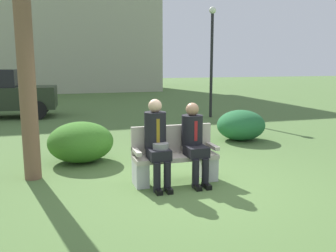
{
  "coord_description": "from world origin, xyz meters",
  "views": [
    {
      "loc": [
        -1.91,
        -5.0,
        1.89
      ],
      "look_at": [
        -0.16,
        0.68,
        0.85
      ],
      "focal_mm": 38.42,
      "sensor_mm": 36.0,
      "label": 1
    }
  ],
  "objects_px": {
    "shrub_mid_lawn": "(81,142)",
    "street_lamp": "(212,51)",
    "seated_man_left": "(157,139)",
    "seated_man_right": "(194,138)",
    "shrub_near_bench": "(241,125)",
    "building_backdrop": "(42,4)",
    "park_bench": "(174,157)"
  },
  "relations": [
    {
      "from": "park_bench",
      "to": "seated_man_right",
      "type": "relative_size",
      "value": 1.06
    },
    {
      "from": "park_bench",
      "to": "street_lamp",
      "type": "xyz_separation_m",
      "value": [
        3.42,
        6.32,
        1.91
      ]
    },
    {
      "from": "building_backdrop",
      "to": "shrub_mid_lawn",
      "type": "bearing_deg",
      "value": -86.98
    },
    {
      "from": "shrub_mid_lawn",
      "to": "seated_man_left",
      "type": "bearing_deg",
      "value": -59.32
    },
    {
      "from": "seated_man_left",
      "to": "shrub_near_bench",
      "type": "distance_m",
      "value": 3.94
    },
    {
      "from": "seated_man_left",
      "to": "shrub_near_bench",
      "type": "height_order",
      "value": "seated_man_left"
    },
    {
      "from": "park_bench",
      "to": "shrub_near_bench",
      "type": "height_order",
      "value": "park_bench"
    },
    {
      "from": "seated_man_right",
      "to": "shrub_mid_lawn",
      "type": "xyz_separation_m",
      "value": [
        -1.65,
        1.76,
        -0.32
      ]
    },
    {
      "from": "park_bench",
      "to": "building_backdrop",
      "type": "relative_size",
      "value": 0.08
    },
    {
      "from": "park_bench",
      "to": "street_lamp",
      "type": "height_order",
      "value": "street_lamp"
    },
    {
      "from": "park_bench",
      "to": "street_lamp",
      "type": "relative_size",
      "value": 0.36
    },
    {
      "from": "shrub_near_bench",
      "to": "street_lamp",
      "type": "distance_m",
      "value": 4.35
    },
    {
      "from": "park_bench",
      "to": "building_backdrop",
      "type": "distance_m",
      "value": 23.21
    },
    {
      "from": "park_bench",
      "to": "seated_man_right",
      "type": "height_order",
      "value": "seated_man_right"
    },
    {
      "from": "shrub_mid_lawn",
      "to": "street_lamp",
      "type": "relative_size",
      "value": 0.33
    },
    {
      "from": "shrub_near_bench",
      "to": "street_lamp",
      "type": "xyz_separation_m",
      "value": [
        0.86,
        3.8,
        1.93
      ]
    },
    {
      "from": "shrub_mid_lawn",
      "to": "building_backdrop",
      "type": "height_order",
      "value": "building_backdrop"
    },
    {
      "from": "seated_man_left",
      "to": "seated_man_right",
      "type": "height_order",
      "value": "seated_man_left"
    },
    {
      "from": "seated_man_left",
      "to": "seated_man_right",
      "type": "relative_size",
      "value": 1.06
    },
    {
      "from": "park_bench",
      "to": "shrub_mid_lawn",
      "type": "bearing_deg",
      "value": 129.84
    },
    {
      "from": "seated_man_right",
      "to": "building_backdrop",
      "type": "distance_m",
      "value": 23.28
    },
    {
      "from": "shrub_near_bench",
      "to": "building_backdrop",
      "type": "distance_m",
      "value": 21.24
    },
    {
      "from": "shrub_mid_lawn",
      "to": "street_lamp",
      "type": "height_order",
      "value": "street_lamp"
    },
    {
      "from": "seated_man_right",
      "to": "shrub_near_bench",
      "type": "bearing_deg",
      "value": 49.27
    },
    {
      "from": "seated_man_right",
      "to": "shrub_near_bench",
      "type": "xyz_separation_m",
      "value": [
        2.28,
        2.65,
        -0.34
      ]
    },
    {
      "from": "building_backdrop",
      "to": "seated_man_right",
      "type": "bearing_deg",
      "value": -83.04
    },
    {
      "from": "seated_man_left",
      "to": "street_lamp",
      "type": "distance_m",
      "value": 7.62
    },
    {
      "from": "seated_man_right",
      "to": "building_backdrop",
      "type": "xyz_separation_m",
      "value": [
        -2.75,
        22.52,
        5.25
      ]
    },
    {
      "from": "park_bench",
      "to": "street_lamp",
      "type": "bearing_deg",
      "value": 61.57
    },
    {
      "from": "seated_man_right",
      "to": "street_lamp",
      "type": "bearing_deg",
      "value": 64.05
    },
    {
      "from": "park_bench",
      "to": "shrub_mid_lawn",
      "type": "height_order",
      "value": "park_bench"
    },
    {
      "from": "shrub_near_bench",
      "to": "street_lamp",
      "type": "bearing_deg",
      "value": 77.27
    }
  ]
}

